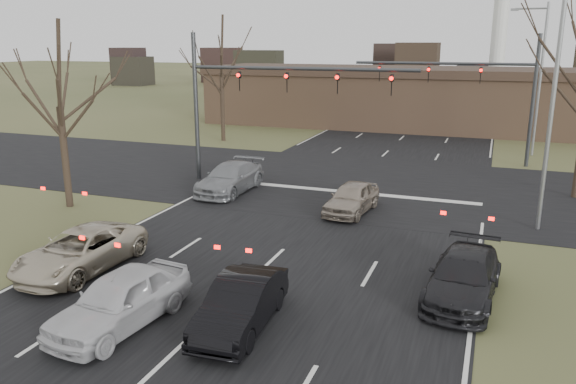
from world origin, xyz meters
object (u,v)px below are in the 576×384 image
streetlight_right_near (549,93)px  car_grey_ahead (230,178)px  building (439,98)px  car_black_hatch (241,304)px  car_charcoal_sedan (464,277)px  mast_arm_far (485,84)px  car_silver_suv (80,251)px  car_silver_ahead (352,198)px  mast_arm_near (250,90)px  car_white_sedan (120,299)px  streetlight_right_far (538,72)px

streetlight_right_near → car_grey_ahead: bearing=175.9°
building → car_grey_ahead: size_ratio=8.35×
car_black_hatch → car_charcoal_sedan: size_ratio=0.89×
building → mast_arm_far: size_ratio=3.81×
car_silver_suv → car_black_hatch: (6.75, -1.72, -0.00)m
car_black_hatch → car_silver_ahead: 11.39m
mast_arm_near → car_black_hatch: bearing=-67.1°
mast_arm_near → car_silver_suv: bearing=-92.3°
car_black_hatch → car_charcoal_sedan: car_black_hatch is taller
building → streetlight_right_near: streetlight_right_near is taller
mast_arm_near → car_white_sedan: 16.68m
mast_arm_far → car_grey_ahead: (-11.75, -11.97, -4.28)m
mast_arm_near → car_silver_ahead: (6.43, -3.37, -4.38)m
building → mast_arm_near: mast_arm_near is taller
car_silver_ahead → car_silver_suv: bearing=-119.9°
streetlight_right_far → car_grey_ahead: streetlight_right_far is taller
streetlight_right_far → car_black_hatch: bearing=-106.1°
mast_arm_far → car_silver_ahead: mast_arm_far is taller
streetlight_right_far → car_silver_ahead: streetlight_right_far is taller
building → mast_arm_near: (-7.23, -25.00, 2.41)m
building → car_grey_ahead: (-7.57, -26.97, -1.93)m
car_grey_ahead → car_silver_ahead: 6.92m
car_silver_suv → car_charcoal_sedan: size_ratio=1.06×
streetlight_right_near → car_silver_ahead: (-7.62, -0.37, -4.89)m
building → car_black_hatch: (-0.99, -39.76, -1.98)m
streetlight_right_near → car_silver_ahead: 9.06m
mast_arm_near → mast_arm_far: same height
streetlight_right_near → car_silver_suv: streetlight_right_near is taller
car_white_sedan → car_silver_ahead: size_ratio=1.11×
mast_arm_near → building: bearing=73.9°
car_black_hatch → car_white_sedan: bearing=-165.3°
car_silver_ahead → car_grey_ahead: bearing=174.1°
mast_arm_near → car_charcoal_sedan: 16.54m
mast_arm_near → streetlight_right_far: 20.20m
mast_arm_far → streetlight_right_far: size_ratio=1.11×
building → car_silver_ahead: (-0.80, -28.37, -1.97)m
building → mast_arm_far: (4.18, -15.00, 2.35)m
building → car_silver_ahead: 28.45m
car_silver_suv → car_charcoal_sedan: car_silver_suv is taller
car_silver_suv → car_grey_ahead: (0.17, 11.07, 0.04)m
car_white_sedan → car_charcoal_sedan: size_ratio=0.95×
mast_arm_far → car_black_hatch: (-5.18, -24.76, -4.33)m
mast_arm_far → car_white_sedan: size_ratio=2.48×
mast_arm_near → streetlight_right_far: bearing=43.9°
mast_arm_far → streetlight_right_near: (2.64, -13.00, 0.57)m
car_black_hatch → car_grey_ahead: size_ratio=0.82×
mast_arm_near → streetlight_right_near: bearing=-12.1°
mast_arm_near → streetlight_right_near: streetlight_right_near is taller
mast_arm_far → car_white_sedan: mast_arm_far is taller
mast_arm_near → car_black_hatch: size_ratio=2.90×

